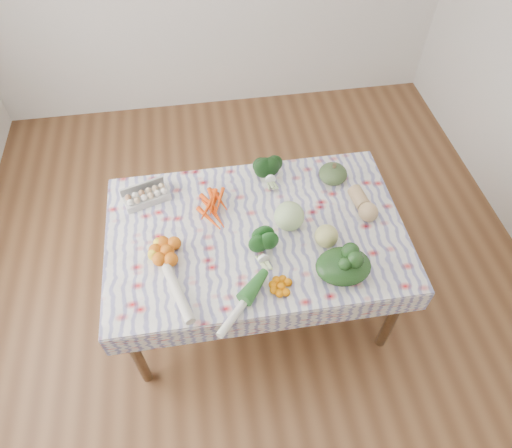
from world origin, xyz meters
The scene contains 16 objects.
ground centered at (0.00, 0.00, 0.00)m, with size 4.50×4.50×0.00m, color brown.
dining_table centered at (0.00, 0.00, 0.68)m, with size 1.60×1.00×0.75m.
tablecloth centered at (0.00, 0.00, 0.76)m, with size 1.66×1.06×0.01m, color silver.
egg_carton centered at (-0.59, 0.31, 0.80)m, with size 0.26×0.11×0.07m, color #BBBAB5.
carrot_bunch centered at (-0.20, 0.16, 0.78)m, with size 0.23×0.21×0.04m, color #F6490A.
kale_bunch centered at (0.14, 0.39, 0.83)m, with size 0.17×0.14×0.14m, color black.
kabocha_squash centered at (0.52, 0.31, 0.82)m, with size 0.17×0.17×0.11m, color #3F572D.
cabbage centered at (0.19, 0.01, 0.85)m, with size 0.17×0.17×0.17m, color #ADCE87.
butternut_squash centered at (0.63, 0.06, 0.82)m, with size 0.11×0.24×0.11m, color tan.
orange_cluster centered at (-0.49, -0.09, 0.80)m, with size 0.24×0.24×0.08m, color orange.
broccoli centered at (0.00, -0.17, 0.82)m, with size 0.15×0.15×0.11m, color #194D19.
mandarin_cluster centered at (0.07, -0.39, 0.78)m, with size 0.14×0.14×0.04m, color orange.
grapefruit centered at (0.36, -0.14, 0.83)m, with size 0.13×0.13×0.13m, color #C2BE6C.
spinach_bag centered at (0.40, -0.34, 0.83)m, with size 0.29×0.23×0.13m, color black.
daikon centered at (-0.45, -0.35, 0.79)m, with size 0.05×0.05×0.36m, color silver.
leek centered at (-0.14, -0.46, 0.78)m, with size 0.04×0.04×0.39m, color white.
Camera 1 is at (-0.24, -1.54, 2.77)m, focal length 32.00 mm.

